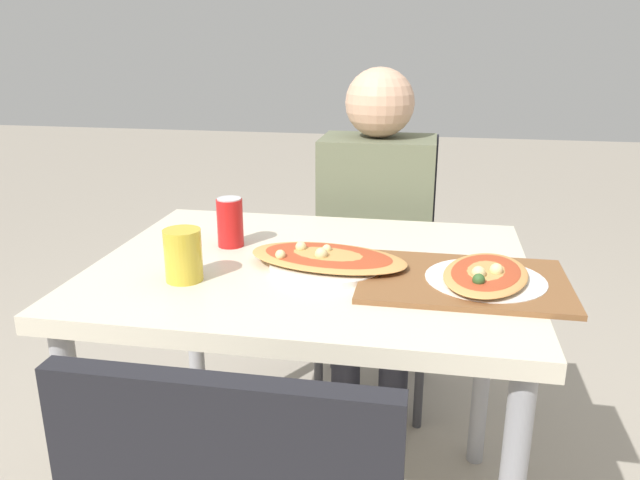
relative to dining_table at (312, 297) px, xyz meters
The scene contains 8 objects.
dining_table is the anchor object (origin of this frame).
chair_far_seated 0.75m from the dining_table, 82.52° to the left, with size 0.40×0.40×0.94m.
person_seated 0.62m from the dining_table, 81.08° to the left, with size 0.36×0.27×1.17m.
pizza_main 0.12m from the dining_table, 29.90° to the right, with size 0.40×0.27×0.05m.
soda_can 0.29m from the dining_table, 159.02° to the left, with size 0.07×0.07×0.12m.
drink_glass 0.33m from the dining_table, 148.09° to the right, with size 0.08×0.08×0.12m.
serving_tray 0.37m from the dining_table, 10.99° to the right, with size 0.45×0.31×0.01m.
pizza_second 0.41m from the dining_table, ahead, with size 0.26×0.31×0.05m.
Camera 1 is at (0.27, -1.36, 1.26)m, focal length 35.00 mm.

